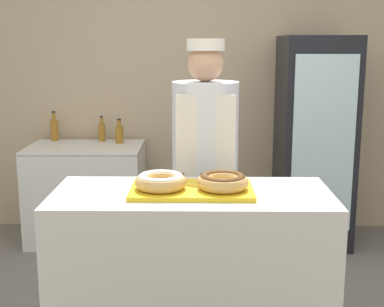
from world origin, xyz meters
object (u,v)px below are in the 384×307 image
at_px(bottle_amber_b_b, 119,134).
at_px(chest_freezer, 87,193).
at_px(baker_person, 205,169).
at_px(brownie_back_right, 207,178).
at_px(beverage_fridge, 314,142).
at_px(bottle_amber_b, 54,129).
at_px(donut_chocolate_glaze, 223,181).
at_px(serving_tray, 192,190).
at_px(donut_light_glaze, 161,181).
at_px(brownie_back_left, 178,178).
at_px(bottle_amber, 102,131).

bearing_deg(bottle_amber_b_b, chest_freezer, -153.68).
bearing_deg(baker_person, bottle_amber_b_b, 120.80).
height_order(brownie_back_right, beverage_fridge, beverage_fridge).
bearing_deg(bottle_amber_b, donut_chocolate_glaze, -55.43).
relative_size(donut_chocolate_glaze, brownie_back_right, 3.64).
relative_size(donut_chocolate_glaze, chest_freezer, 0.27).
bearing_deg(serving_tray, beverage_fridge, 60.30).
height_order(serving_tray, bottle_amber_b, bottle_amber_b).
xyz_separation_m(donut_chocolate_glaze, bottle_amber_b_b, (-0.80, 1.90, -0.09)).
bearing_deg(bottle_amber_b, serving_tray, -58.25).
relative_size(brownie_back_right, beverage_fridge, 0.04).
xyz_separation_m(chest_freezer, bottle_amber_b_b, (0.27, 0.13, 0.49)).
bearing_deg(beverage_fridge, donut_light_glaze, -123.07).
height_order(brownie_back_left, bottle_amber, bottle_amber).
xyz_separation_m(baker_person, bottle_amber, (-0.89, 1.29, 0.02)).
bearing_deg(donut_light_glaze, brownie_back_right, 34.80).
distance_m(serving_tray, bottle_amber, 2.13).
relative_size(serving_tray, baker_person, 0.37).
relative_size(brownie_back_right, bottle_amber, 0.32).
bearing_deg(bottle_amber_b, brownie_back_right, -54.74).
xyz_separation_m(baker_person, chest_freezer, (-0.99, 1.07, -0.47)).
bearing_deg(baker_person, brownie_back_right, -89.88).
xyz_separation_m(donut_light_glaze, brownie_back_right, (0.23, 0.16, -0.03)).
bearing_deg(serving_tray, bottle_amber_b, 121.75).
bearing_deg(brownie_back_left, bottle_amber, 111.85).
bearing_deg(bottle_amber, donut_light_glaze, -71.81).
bearing_deg(bottle_amber_b_b, donut_light_glaze, -75.62).
height_order(donut_light_glaze, chest_freezer, donut_light_glaze).
height_order(beverage_fridge, bottle_amber_b, beverage_fridge).
bearing_deg(beverage_fridge, bottle_amber_b, 173.58).
relative_size(serving_tray, bottle_amber_b_b, 2.96).
bearing_deg(donut_light_glaze, chest_freezer, 113.23).
bearing_deg(brownie_back_left, chest_freezer, 117.55).
bearing_deg(bottle_amber_b_b, brownie_back_left, -71.97).
distance_m(brownie_back_left, beverage_fridge, 1.93).
height_order(bottle_amber, bottle_amber_b, bottle_amber_b).
height_order(chest_freezer, bottle_amber, bottle_amber).
height_order(donut_light_glaze, donut_chocolate_glaze, same).
height_order(brownie_back_right, bottle_amber, bottle_amber).
height_order(serving_tray, donut_light_glaze, donut_light_glaze).
distance_m(beverage_fridge, bottle_amber_b, 2.23).
distance_m(donut_light_glaze, bottle_amber, 2.10).
relative_size(serving_tray, donut_light_glaze, 2.39).
xyz_separation_m(donut_chocolate_glaze, bottle_amber_b, (-1.39, 2.01, -0.07)).
bearing_deg(brownie_back_right, bottle_amber, 115.90).
xyz_separation_m(brownie_back_left, chest_freezer, (-0.84, 1.61, -0.55)).
distance_m(donut_chocolate_glaze, bottle_amber, 2.21).
bearing_deg(chest_freezer, donut_light_glaze, -66.77).
bearing_deg(brownie_back_right, donut_chocolate_glaze, -64.08).
bearing_deg(bottle_amber, bottle_amber_b_b, -27.76).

